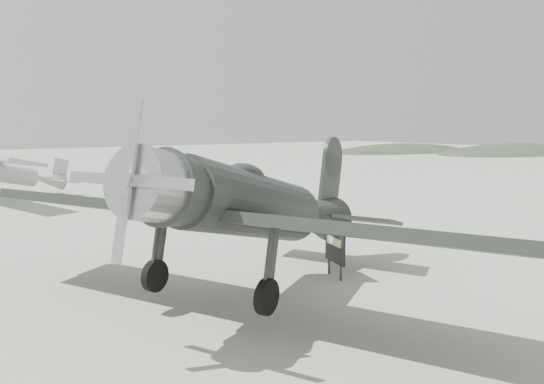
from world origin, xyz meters
The scene contains 5 objects.
ground centered at (0.00, 0.00, 0.00)m, with size 160.00×160.00×0.00m, color gray.
hill_east_north centered at (60.00, 28.00, 0.00)m, with size 36.00×18.00×6.00m, color #2C3728.
hill_northeast centered at (50.00, 40.00, 0.00)m, with size 32.00×16.00×5.20m, color #2C3728.
lowwing_monoplane centered at (-4.25, -2.15, 2.11)m, with size 9.32×12.02×3.98m.
sign_board centered at (-1.70, -2.00, 0.87)m, with size 0.33×0.99×1.46m.
Camera 1 is at (-10.89, -11.96, 3.97)m, focal length 35.00 mm.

